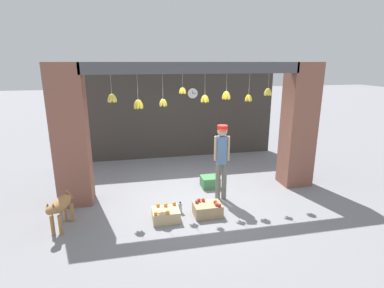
# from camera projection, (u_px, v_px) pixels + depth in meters

# --- Properties ---
(ground_plane) EXTENTS (60.00, 60.00, 0.00)m
(ground_plane) POSITION_uv_depth(u_px,v_px,m) (196.00, 197.00, 6.94)
(ground_plane) COLOR gray
(shop_back_wall) EXTENTS (6.59, 0.12, 3.02)m
(shop_back_wall) POSITION_uv_depth(u_px,v_px,m) (174.00, 111.00, 9.53)
(shop_back_wall) COLOR #38332D
(shop_back_wall) RESTS_ON ground_plane
(shop_pillar_left) EXTENTS (0.70, 0.60, 3.02)m
(shop_pillar_left) POSITION_uv_depth(u_px,v_px,m) (71.00, 136.00, 6.29)
(shop_pillar_left) COLOR brown
(shop_pillar_left) RESTS_ON ground_plane
(shop_pillar_right) EXTENTS (0.70, 0.60, 3.02)m
(shop_pillar_right) POSITION_uv_depth(u_px,v_px,m) (299.00, 126.00, 7.35)
(shop_pillar_right) COLOR brown
(shop_pillar_right) RESTS_ON ground_plane
(storefront_awning) EXTENTS (4.69, 0.29, 0.96)m
(storefront_awning) POSITION_uv_depth(u_px,v_px,m) (195.00, 71.00, 6.30)
(storefront_awning) COLOR #4C4C51
(dog) EXTENTS (0.41, 0.89, 0.67)m
(dog) POSITION_uv_depth(u_px,v_px,m) (60.00, 206.00, 5.51)
(dog) COLOR #9E7042
(dog) RESTS_ON ground_plane
(shopkeeper) EXTENTS (0.34, 0.29, 1.71)m
(shopkeeper) POSITION_uv_depth(u_px,v_px,m) (222.00, 156.00, 6.58)
(shopkeeper) COLOR #6B665B
(shopkeeper) RESTS_ON ground_plane
(fruit_crate_oranges) EXTENTS (0.53, 0.42, 0.30)m
(fruit_crate_oranges) POSITION_uv_depth(u_px,v_px,m) (166.00, 215.00, 5.89)
(fruit_crate_oranges) COLOR tan
(fruit_crate_oranges) RESTS_ON ground_plane
(fruit_crate_apples) EXTENTS (0.56, 0.40, 0.32)m
(fruit_crate_apples) POSITION_uv_depth(u_px,v_px,m) (208.00, 209.00, 6.08)
(fruit_crate_apples) COLOR tan
(fruit_crate_apples) RESTS_ON ground_plane
(produce_box_green) EXTENTS (0.44, 0.40, 0.27)m
(produce_box_green) POSITION_uv_depth(u_px,v_px,m) (210.00, 182.00, 7.46)
(produce_box_green) COLOR #42844C
(produce_box_green) RESTS_ON ground_plane
(water_bottle) EXTENTS (0.08, 0.08, 0.24)m
(water_bottle) POSITION_uv_depth(u_px,v_px,m) (180.00, 208.00, 6.19)
(water_bottle) COLOR silver
(water_bottle) RESTS_ON ground_plane
(wall_clock) EXTENTS (0.34, 0.03, 0.34)m
(wall_clock) POSITION_uv_depth(u_px,v_px,m) (193.00, 93.00, 9.43)
(wall_clock) COLOR black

